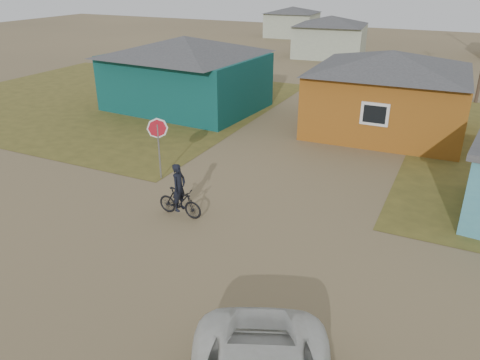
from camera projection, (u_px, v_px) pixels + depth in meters
name	position (u px, v px, depth m)	size (l,w,h in m)	color
ground	(192.00, 265.00, 12.58)	(120.00, 120.00, 0.00)	olive
grass_nw	(107.00, 99.00, 28.81)	(20.00, 18.00, 0.00)	brown
house_teal	(186.00, 72.00, 26.20)	(8.93, 7.08, 4.00)	#0A3A38
house_yellow	(388.00, 91.00, 22.25)	(7.72, 6.76, 3.90)	#8D4F15
house_pale_west	(330.00, 36.00, 42.11)	(7.04, 6.15, 3.60)	#A3AC93
house_pale_north	(292.00, 21.00, 55.19)	(6.28, 5.81, 3.40)	#A3AC93
stop_sign	(158.00, 134.00, 17.14)	(0.76, 0.24, 2.38)	gray
cyclist	(180.00, 197.00, 14.87)	(1.59, 0.58, 1.79)	black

